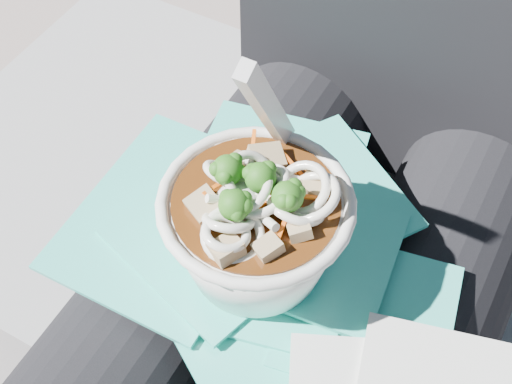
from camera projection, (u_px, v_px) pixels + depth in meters
The scene contains 5 objects.
stone_ledge at pixel (328, 345), 0.94m from camera, with size 1.00×0.50×0.48m, color gray.
lap at pixel (282, 328), 0.61m from camera, with size 0.34×0.48×0.15m.
person_body at pixel (330, 237), 0.65m from camera, with size 0.34×0.94×1.02m.
plastic_bag at pixel (267, 252), 0.57m from camera, with size 0.35×0.35×0.01m.
udon_bowl at pixel (256, 223), 0.51m from camera, with size 0.16×0.16×0.19m.
Camera 1 is at (0.11, -0.26, 1.11)m, focal length 50.00 mm.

